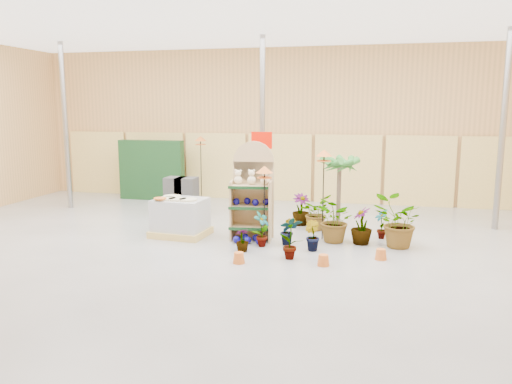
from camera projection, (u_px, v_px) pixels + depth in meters
room at (235, 136)px, 9.88m from camera, size 15.20×12.10×4.70m
display_shelf at (253, 195)px, 10.57m from camera, size 0.93×0.65×2.07m
teddy_bears at (253, 178)px, 10.41m from camera, size 0.76×0.19×0.32m
gazing_balls_shelf at (251, 202)px, 10.48m from camera, size 0.76×0.26×0.14m
gazing_balls_floor at (249, 239)px, 10.35m from camera, size 0.63×0.39×0.15m
pallet_stack at (180, 217)px, 10.86m from camera, size 1.24×1.06×0.85m
charcoal_planters at (181, 197)px, 12.86m from camera, size 0.80×0.50×1.00m
trellis_stock at (152, 170)px, 15.07m from camera, size 2.00×0.30×1.80m
offer_sign at (262, 158)px, 11.95m from camera, size 0.50×0.08×2.20m
bird_table_front at (264, 172)px, 10.02m from camera, size 0.34×0.34×1.62m
bird_table_right at (324, 156)px, 10.35m from camera, size 0.34×0.34×1.91m
bird_table_back at (201, 141)px, 14.22m from camera, size 0.34×0.34×1.97m
palm at (340, 163)px, 11.46m from camera, size 0.70×0.70×1.77m
potted_plant_0 at (262, 229)px, 10.00m from camera, size 0.40×0.46×0.72m
potted_plant_1 at (288, 231)px, 10.14m from camera, size 0.33×0.27×0.59m
potted_plant_2 at (336, 220)px, 10.30m from camera, size 1.10×1.12×0.94m
potted_plant_3 at (362, 226)px, 10.19m from camera, size 0.52×0.52×0.77m
potted_plant_4 at (381, 224)px, 10.65m from camera, size 0.34×0.40×0.64m
potted_plant_6 at (315, 213)px, 11.40m from camera, size 0.77×0.84×0.80m
potted_plant_7 at (242, 240)px, 9.69m from camera, size 0.36×0.36×0.46m
potted_plant_8 at (290, 238)px, 9.19m from camera, size 0.51×0.46×0.81m
potted_plant_9 at (312, 236)px, 9.75m from camera, size 0.42×0.42×0.59m
potted_plant_10 at (397, 222)px, 9.91m from camera, size 1.06×0.96×1.04m
potted_plant_11 at (301, 209)px, 11.85m from camera, size 0.58×0.58×0.75m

